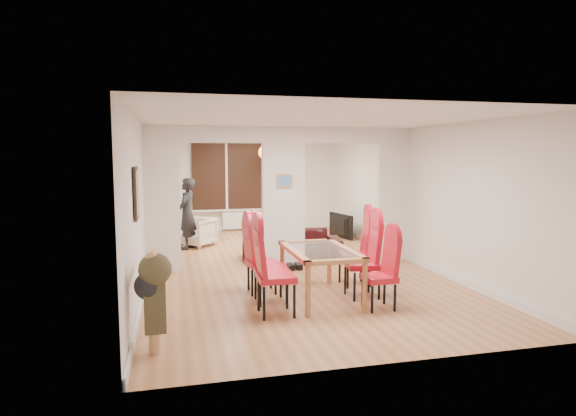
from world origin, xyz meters
name	(u,v)px	position (x,y,z in m)	size (l,w,h in m)	color
floor	(283,265)	(0.00, 0.00, 0.00)	(5.00, 9.00, 0.01)	#B27547
room_walls	(283,197)	(0.00, 0.00, 1.30)	(5.00, 9.00, 2.60)	silver
divider_wall	(283,197)	(0.00, 0.00, 1.30)	(5.00, 0.18, 2.60)	white
bay_window_blinds	(247,176)	(0.00, 4.44, 1.50)	(3.00, 0.08, 1.80)	black
radiator	(248,219)	(0.00, 4.40, 0.30)	(1.40, 0.08, 0.50)	white
pendant_light	(265,152)	(0.30, 3.30, 2.15)	(0.36, 0.36, 0.36)	orange
stair_newel	(155,290)	(-2.25, -3.20, 0.55)	(0.40, 1.20, 1.10)	tan
wall_poster	(136,193)	(-2.47, -2.40, 1.60)	(0.04, 0.52, 0.67)	gray
pillar_photo	(285,181)	(0.00, -0.10, 1.60)	(0.30, 0.03, 0.25)	#4C8CD8
dining_table	(320,274)	(0.02, -2.23, 0.37)	(0.88, 1.57, 0.74)	#AD6E3F
dining_chair_la	(276,270)	(-0.74, -2.77, 0.59)	(0.47, 0.47, 1.18)	#B61221
dining_chair_lb	(271,263)	(-0.70, -2.23, 0.57)	(0.45, 0.45, 1.14)	#B61221
dining_chair_lc	(262,257)	(-0.73, -1.71, 0.54)	(0.43, 0.43, 1.08)	#B61221
dining_chair_ra	(379,272)	(0.66, -2.86, 0.51)	(0.40, 0.40, 1.01)	#B61221
dining_chair_rb	(362,259)	(0.65, -2.30, 0.57)	(0.46, 0.46, 1.14)	#B61221
dining_chair_rc	(355,250)	(0.79, -1.65, 0.57)	(0.45, 0.45, 1.13)	#B61221
sofa	(292,244)	(0.30, 0.56, 0.29)	(1.98, 0.77, 0.58)	black
armchair	(197,232)	(-1.50, 2.32, 0.32)	(0.69, 0.71, 0.65)	beige
person	(187,214)	(-1.72, 2.05, 0.79)	(0.38, 0.58, 1.58)	black
television	(337,226)	(2.00, 2.62, 0.30)	(0.14, 1.06, 0.61)	black
coffee_table	(274,235)	(0.39, 2.71, 0.12)	(1.04, 0.52, 0.24)	#321A11
bottle	(282,225)	(0.61, 2.72, 0.37)	(0.06, 0.06, 0.26)	#143F19
bowl	(277,229)	(0.49, 2.78, 0.27)	(0.23, 0.23, 0.06)	#321A11
shoes	(294,266)	(0.12, -0.39, 0.05)	(0.25, 0.27, 0.10)	black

